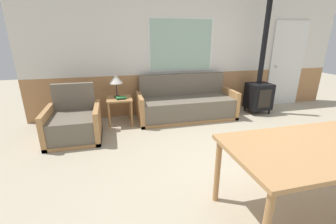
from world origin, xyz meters
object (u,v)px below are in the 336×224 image
Objects in this scene: dining_table at (327,151)px; table_lamp at (116,79)px; couch at (186,106)px; wood_stove at (259,88)px; armchair at (74,124)px; side_table at (120,103)px.

table_lamp is at bearing 121.15° from dining_table.
couch is 2.97m from dining_table.
couch is at bearing 178.98° from wood_stove.
dining_table is (2.59, -2.41, 0.43)m from armchair.
side_table is at bearing 31.24° from armchair.
table_lamp reaches higher than armchair.
side_table is at bearing 179.09° from couch.
armchair is at bearing -173.05° from wood_stove.
dining_table is at bearing -58.85° from table_lamp.
table_lamp is at bearing 175.71° from couch.
dining_table is (0.40, -2.92, 0.42)m from couch.
table_lamp is 0.18× the size of wood_stove.
wood_stove is at bearing -2.51° from table_lamp.
wood_stove is (3.16, -0.14, -0.32)m from table_lamp.
wood_stove reaches higher than side_table.
side_table is at bearing 179.03° from wood_stove.
couch is 3.86× the size of side_table.
table_lamp reaches higher than couch.
armchair is 3.96m from wood_stove.
armchair is 2.01× the size of table_lamp.
dining_table is 3.18m from wood_stove.
table_lamp is at bearing 112.65° from side_table.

